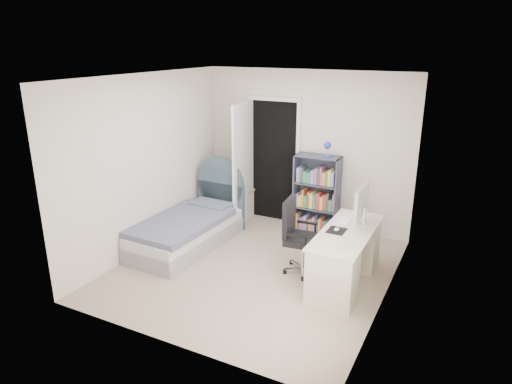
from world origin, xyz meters
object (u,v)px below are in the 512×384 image
at_px(bookcase, 317,197).
at_px(floor_lamp, 241,186).
at_px(desk, 346,255).
at_px(nightstand, 240,196).
at_px(bed, 190,228).
at_px(office_chair, 298,232).

bearing_deg(bookcase, floor_lamp, 178.39).
distance_m(floor_lamp, desk, 2.68).
relative_size(nightstand, desk, 0.39).
bearing_deg(bed, desk, -2.10).
distance_m(bed, office_chair, 1.76).
height_order(nightstand, bookcase, bookcase).
distance_m(bookcase, desk, 1.67).
relative_size(nightstand, floor_lamp, 0.41).
height_order(floor_lamp, desk, floor_lamp).
relative_size(nightstand, bookcase, 0.38).
relative_size(floor_lamp, desk, 0.94).
distance_m(floor_lamp, bookcase, 1.37).
bearing_deg(office_chair, floor_lamp, 138.92).
relative_size(bed, office_chair, 1.93).
xyz_separation_m(desk, office_chair, (-0.66, 0.04, 0.15)).
bearing_deg(desk, bookcase, 122.44).
height_order(floor_lamp, bookcase, bookcase).
bearing_deg(nightstand, bed, -94.67).
height_order(bed, nightstand, bed).
relative_size(bed, nightstand, 3.38).
distance_m(nightstand, bookcase, 1.41).
bearing_deg(nightstand, desk, -32.17).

